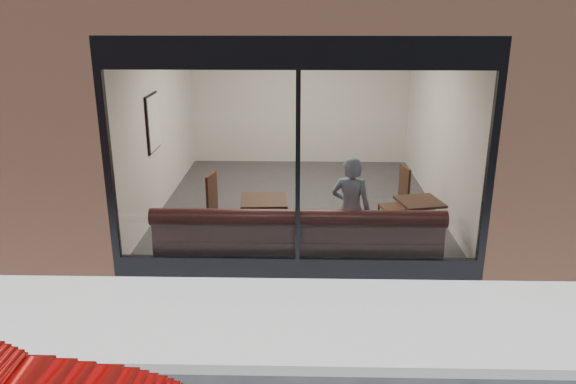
{
  "coord_description": "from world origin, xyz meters",
  "views": [
    {
      "loc": [
        0.04,
        -4.86,
        3.54
      ],
      "look_at": [
        -0.13,
        2.4,
        1.12
      ],
      "focal_mm": 35.0,
      "sensor_mm": 36.0,
      "label": 1
    }
  ],
  "objects_px": {
    "cafe_chair_left": "(202,214)",
    "cafe_table_right": "(420,202)",
    "person": "(351,210)",
    "cafe_chair_right": "(392,207)",
    "cafe_table_left": "(264,201)",
    "banquette": "(298,250)"
  },
  "relations": [
    {
      "from": "cafe_table_left",
      "to": "cafe_chair_left",
      "type": "xyz_separation_m",
      "value": [
        -1.09,
        0.73,
        -0.5
      ]
    },
    {
      "from": "cafe_table_left",
      "to": "cafe_chair_right",
      "type": "xyz_separation_m",
      "value": [
        2.14,
        1.13,
        -0.5
      ]
    },
    {
      "from": "cafe_table_left",
      "to": "cafe_table_right",
      "type": "distance_m",
      "value": 2.34
    },
    {
      "from": "person",
      "to": "cafe_table_right",
      "type": "distance_m",
      "value": 1.17
    },
    {
      "from": "person",
      "to": "cafe_chair_right",
      "type": "bearing_deg",
      "value": -102.9
    },
    {
      "from": "cafe_chair_right",
      "to": "cafe_table_right",
      "type": "bearing_deg",
      "value": 86.91
    },
    {
      "from": "banquette",
      "to": "cafe_table_right",
      "type": "relative_size",
      "value": 6.53
    },
    {
      "from": "cafe_table_right",
      "to": "banquette",
      "type": "bearing_deg",
      "value": -159.84
    },
    {
      "from": "person",
      "to": "cafe_chair_right",
      "type": "xyz_separation_m",
      "value": [
        0.87,
        1.6,
        -0.54
      ]
    },
    {
      "from": "cafe_chair_left",
      "to": "cafe_table_left",
      "type": "bearing_deg",
      "value": 158.53
    },
    {
      "from": "cafe_chair_left",
      "to": "cafe_table_right",
      "type": "bearing_deg",
      "value": -179.65
    },
    {
      "from": "person",
      "to": "cafe_table_right",
      "type": "xyz_separation_m",
      "value": [
        1.07,
        0.47,
        -0.04
      ]
    },
    {
      "from": "cafe_table_left",
      "to": "banquette",
      "type": "bearing_deg",
      "value": -52.36
    },
    {
      "from": "cafe_table_left",
      "to": "cafe_chair_right",
      "type": "relative_size",
      "value": 1.75
    },
    {
      "from": "cafe_chair_right",
      "to": "person",
      "type": "bearing_deg",
      "value": 48.04
    },
    {
      "from": "banquette",
      "to": "cafe_table_right",
      "type": "height_order",
      "value": "cafe_table_right"
    },
    {
      "from": "banquette",
      "to": "cafe_chair_right",
      "type": "relative_size",
      "value": 10.18
    },
    {
      "from": "person",
      "to": "cafe_table_left",
      "type": "relative_size",
      "value": 2.26
    },
    {
      "from": "person",
      "to": "cafe_table_left",
      "type": "xyz_separation_m",
      "value": [
        -1.27,
        0.47,
        -0.04
      ]
    },
    {
      "from": "cafe_table_right",
      "to": "cafe_table_left",
      "type": "bearing_deg",
      "value": -179.98
    },
    {
      "from": "person",
      "to": "cafe_table_right",
      "type": "bearing_deg",
      "value": -140.73
    },
    {
      "from": "banquette",
      "to": "cafe_chair_right",
      "type": "distance_m",
      "value": 2.42
    }
  ]
}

